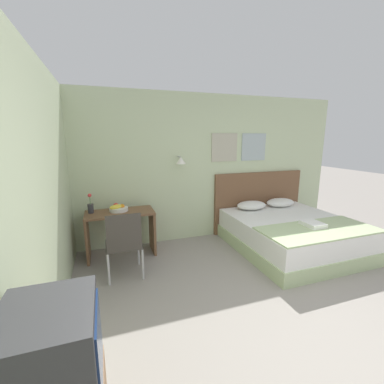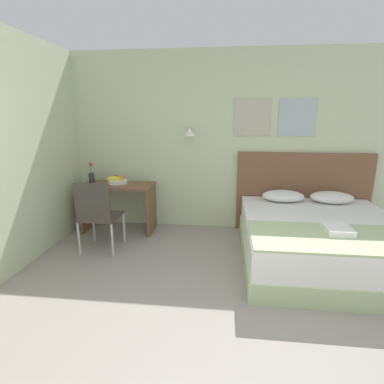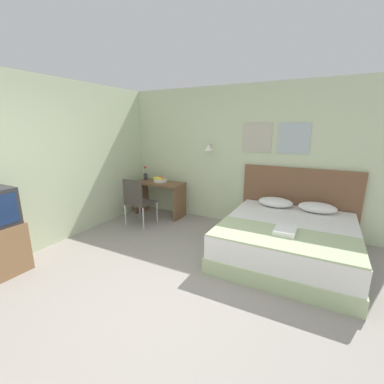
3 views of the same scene
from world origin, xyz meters
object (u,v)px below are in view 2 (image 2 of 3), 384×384
pillow_left (283,196)px  folded_towel_near_foot (337,229)px  bed (320,241)px  headboard (302,193)px  pillow_right (332,197)px  desk_chair (97,212)px  flower_vase (92,176)px  throw_blanket (341,238)px  desk (118,199)px  fruit_bowl (117,181)px

pillow_left → folded_towel_near_foot: pillow_left is taller
bed → headboard: 1.07m
pillow_right → desk_chair: 3.20m
folded_towel_near_foot → desk_chair: (-2.77, 0.39, -0.05)m
pillow_left → desk_chair: (-2.43, -0.79, -0.07)m
bed → flower_vase: bearing=166.1°
throw_blanket → desk_chair: desk_chair is taller
desk_chair → headboard: bearing=21.0°
headboard → pillow_right: size_ratio=3.35×
pillow_left → flower_vase: bearing=179.2°
throw_blanket → bed: bearing=90.0°
bed → pillow_left: (-0.33, 0.75, 0.35)m
pillow_right → flower_vase: bearing=179.4°
pillow_left → pillow_right: 0.66m
pillow_left → desk_chair: 2.56m
bed → pillow_right: pillow_right is taller
headboard → folded_towel_near_foot: bearing=-89.7°
bed → folded_towel_near_foot: bearing=-88.9°
headboard → throw_blanket: bearing=-90.0°
bed → flower_vase: flower_vase is taller
desk → fruit_bowl: bearing=111.9°
headboard → folded_towel_near_foot: 1.46m
fruit_bowl → flower_vase: size_ratio=0.97×
bed → desk_chair: desk_chair is taller
pillow_left → pillow_right: same height
pillow_left → flower_vase: flower_vase is taller
pillow_right → bed: bearing=-113.9°
throw_blanket → desk: desk is taller
bed → desk_chair: bearing=-179.1°
bed → throw_blanket: 0.64m
headboard → fruit_bowl: size_ratio=6.53×
pillow_left → throw_blanket: bearing=-75.9°
flower_vase → pillow_left: bearing=-0.8°
headboard → fruit_bowl: bearing=-174.6°
desk_chair → folded_towel_near_foot: bearing=-8.1°
desk_chair → fruit_bowl: size_ratio=3.13×
bed → pillow_right: bearing=66.1°
pillow_left → desk: (-2.43, -0.04, -0.11)m
throw_blanket → folded_towel_near_foot: folded_towel_near_foot is taller
pillow_left → bed: bearing=-66.1°
pillow_left → fruit_bowl: bearing=179.8°
headboard → flower_vase: (-3.19, -0.23, 0.23)m
throw_blanket → desk: size_ratio=1.69×
bed → headboard: size_ratio=1.01×
folded_towel_near_foot → desk_chair: 2.80m
throw_blanket → desk_chair: bearing=169.1°
bed → headboard: headboard is taller
desk_chair → flower_vase: 0.97m
folded_towel_near_foot → fruit_bowl: size_ratio=1.08×
fruit_bowl → throw_blanket: bearing=-25.6°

